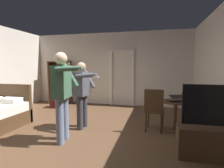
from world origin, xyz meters
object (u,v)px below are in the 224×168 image
object	(u,v)px
bookshelf	(60,80)
person_striped_shirt	(82,91)
tv_flatscreen	(218,138)
side_table	(176,111)
person_blue_shirt	(62,90)
suitcase_small	(59,102)
suitcase_dark	(59,103)
laptop	(176,99)
wooden_chair	(154,108)
bottle_on_table	(183,97)

from	to	relation	value
bookshelf	person_striped_shirt	bearing A→B (deg)	-50.96
bookshelf	person_striped_shirt	size ratio (longest dim) A/B	1.07
bookshelf	tv_flatscreen	distance (m)	5.90
tv_flatscreen	side_table	world-z (taller)	tv_flatscreen
tv_flatscreen	person_blue_shirt	size ratio (longest dim) A/B	0.70
suitcase_small	tv_flatscreen	bearing A→B (deg)	-44.37
person_striped_shirt	suitcase_dark	xyz separation A→B (m)	(-1.72, 1.79, -0.74)
laptop	wooden_chair	bearing A→B (deg)	-162.56
wooden_chair	person_blue_shirt	world-z (taller)	person_blue_shirt
bookshelf	suitcase_dark	bearing A→B (deg)	-64.67
tv_flatscreen	side_table	distance (m)	1.30
tv_flatscreen	person_blue_shirt	world-z (taller)	person_blue_shirt
bookshelf	person_blue_shirt	bearing A→B (deg)	-59.10
person_blue_shirt	person_striped_shirt	distance (m)	0.83
bookshelf	person_striped_shirt	xyz separation A→B (m)	(2.09, -2.58, -0.01)
side_table	suitcase_small	size ratio (longest dim) A/B	1.24
bookshelf	suitcase_small	distance (m)	1.12
tv_flatscreen	suitcase_small	xyz separation A→B (m)	(-4.41, 2.66, -0.16)
wooden_chair	side_table	bearing A→B (deg)	21.20
tv_flatscreen	suitcase_small	world-z (taller)	tv_flatscreen
side_table	wooden_chair	distance (m)	0.52
side_table	suitcase_small	distance (m)	4.17
suitcase_dark	person_striped_shirt	bearing A→B (deg)	-58.23
bottle_on_table	suitcase_small	size ratio (longest dim) A/B	0.51
wooden_chair	laptop	bearing A→B (deg)	17.44
side_table	laptop	size ratio (longest dim) A/B	1.66
suitcase_small	wooden_chair	bearing A→B (deg)	-39.29
suitcase_dark	tv_flatscreen	bearing A→B (deg)	-42.78
laptop	side_table	bearing A→B (deg)	69.91
bottle_on_table	suitcase_small	world-z (taller)	bottle_on_table
side_table	wooden_chair	world-z (taller)	wooden_chair
tv_flatscreen	laptop	xyz separation A→B (m)	(-0.54, 1.15, 0.41)
person_blue_shirt	suitcase_dark	world-z (taller)	person_blue_shirt
tv_flatscreen	wooden_chair	xyz separation A→B (m)	(-1.01, 1.00, 0.20)
bookshelf	side_table	bearing A→B (deg)	-27.57
side_table	bottle_on_table	xyz separation A→B (m)	(0.14, -0.08, 0.35)
laptop	suitcase_dark	world-z (taller)	laptop
bookshelf	person_blue_shirt	distance (m)	3.96
laptop	suitcase_small	world-z (taller)	laptop
person_striped_shirt	suitcase_small	distance (m)	2.61
bookshelf	bottle_on_table	xyz separation A→B (m)	(4.40, -2.31, -0.10)
side_table	suitcase_dark	size ratio (longest dim) A/B	1.31
person_blue_shirt	bottle_on_table	bearing A→B (deg)	24.70
bookshelf	suitcase_dark	xyz separation A→B (m)	(0.37, -0.79, -0.75)
laptop	suitcase_dark	distance (m)	4.19
laptop	person_blue_shirt	distance (m)	2.50
wooden_chair	suitcase_dark	bearing A→B (deg)	154.46
side_table	suitcase_dark	xyz separation A→B (m)	(-3.89, 1.44, -0.30)
person_blue_shirt	suitcase_small	bearing A→B (deg)	122.12
bottle_on_table	person_striped_shirt	world-z (taller)	person_striped_shirt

